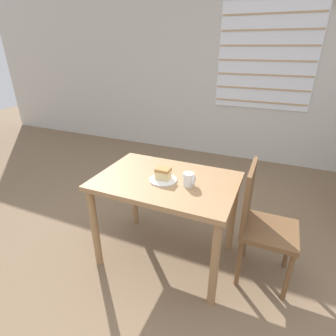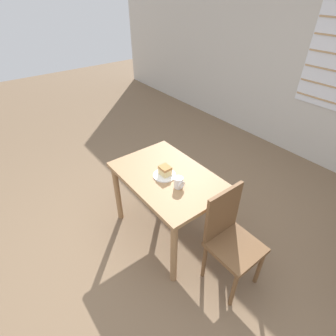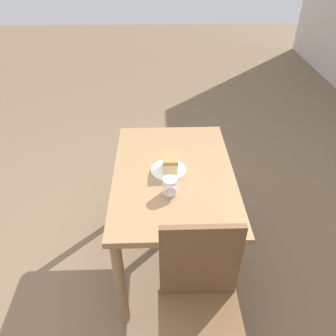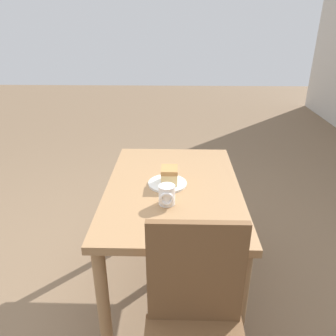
{
  "view_description": "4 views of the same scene",
  "coord_description": "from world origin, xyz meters",
  "px_view_note": "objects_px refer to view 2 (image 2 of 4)",
  "views": [
    {
      "loc": [
        0.63,
        -1.23,
        1.71
      ],
      "look_at": [
        -0.09,
        0.45,
        0.86
      ],
      "focal_mm": 28.0,
      "sensor_mm": 36.0,
      "label": 1
    },
    {
      "loc": [
        1.46,
        -0.77,
        2.27
      ],
      "look_at": [
        -0.11,
        0.43,
        0.85
      ],
      "focal_mm": 28.0,
      "sensor_mm": 36.0,
      "label": 2
    },
    {
      "loc": [
        1.48,
        0.34,
        1.99
      ],
      "look_at": [
        -0.07,
        0.39,
        0.83
      ],
      "focal_mm": 35.0,
      "sensor_mm": 36.0,
      "label": 3
    },
    {
      "loc": [
        1.5,
        0.44,
        1.62
      ],
      "look_at": [
        -0.14,
        0.4,
        0.86
      ],
      "focal_mm": 35.0,
      "sensor_mm": 36.0,
      "label": 4
    }
  ],
  "objects_px": {
    "cake_slice": "(165,170)",
    "coffee_mug": "(179,183)",
    "dining_table_near": "(168,185)",
    "plate": "(164,175)",
    "chair_near_window": "(230,237)"
  },
  "relations": [
    {
      "from": "dining_table_near",
      "to": "chair_near_window",
      "type": "relative_size",
      "value": 1.14
    },
    {
      "from": "coffee_mug",
      "to": "cake_slice",
      "type": "bearing_deg",
      "value": 177.81
    },
    {
      "from": "chair_near_window",
      "to": "coffee_mug",
      "type": "relative_size",
      "value": 9.43
    },
    {
      "from": "cake_slice",
      "to": "coffee_mug",
      "type": "bearing_deg",
      "value": -2.19
    },
    {
      "from": "chair_near_window",
      "to": "plate",
      "type": "bearing_deg",
      "value": 99.64
    },
    {
      "from": "dining_table_near",
      "to": "cake_slice",
      "type": "bearing_deg",
      "value": -126.68
    },
    {
      "from": "chair_near_window",
      "to": "cake_slice",
      "type": "xyz_separation_m",
      "value": [
        -0.75,
        -0.12,
        0.31
      ]
    },
    {
      "from": "plate",
      "to": "coffee_mug",
      "type": "height_order",
      "value": "coffee_mug"
    },
    {
      "from": "plate",
      "to": "cake_slice",
      "type": "xyz_separation_m",
      "value": [
        -0.0,
        0.01,
        0.05
      ]
    },
    {
      "from": "chair_near_window",
      "to": "plate",
      "type": "xyz_separation_m",
      "value": [
        -0.75,
        -0.13,
        0.26
      ]
    },
    {
      "from": "plate",
      "to": "cake_slice",
      "type": "bearing_deg",
      "value": 102.79
    },
    {
      "from": "dining_table_near",
      "to": "plate",
      "type": "bearing_deg",
      "value": -112.56
    },
    {
      "from": "coffee_mug",
      "to": "chair_near_window",
      "type": "bearing_deg",
      "value": 13.04
    },
    {
      "from": "plate",
      "to": "cake_slice",
      "type": "height_order",
      "value": "cake_slice"
    },
    {
      "from": "dining_table_near",
      "to": "plate",
      "type": "xyz_separation_m",
      "value": [
        -0.01,
        -0.03,
        0.12
      ]
    }
  ]
}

